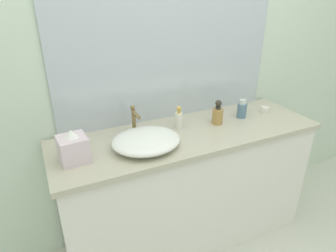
{
  "coord_description": "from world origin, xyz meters",
  "views": [
    {
      "loc": [
        -0.79,
        -1.0,
        1.67
      ],
      "look_at": [
        -0.13,
        0.4,
        0.94
      ],
      "focal_mm": 31.62,
      "sensor_mm": 36.0,
      "label": 1
    }
  ],
  "objects_px": {
    "perfume_bottle": "(242,109)",
    "tissue_box": "(73,148)",
    "lotion_bottle": "(218,114)",
    "candle_jar": "(265,110)",
    "sink_basin": "(146,141)",
    "soap_dispenser": "(179,119)"
  },
  "relations": [
    {
      "from": "lotion_bottle",
      "to": "tissue_box",
      "type": "height_order",
      "value": "tissue_box"
    },
    {
      "from": "sink_basin",
      "to": "candle_jar",
      "type": "height_order",
      "value": "sink_basin"
    },
    {
      "from": "lotion_bottle",
      "to": "perfume_bottle",
      "type": "distance_m",
      "value": 0.21
    },
    {
      "from": "perfume_bottle",
      "to": "candle_jar",
      "type": "xyz_separation_m",
      "value": [
        0.2,
        -0.01,
        -0.04
      ]
    },
    {
      "from": "sink_basin",
      "to": "soap_dispenser",
      "type": "distance_m",
      "value": 0.31
    },
    {
      "from": "lotion_bottle",
      "to": "tissue_box",
      "type": "relative_size",
      "value": 0.92
    },
    {
      "from": "soap_dispenser",
      "to": "perfume_bottle",
      "type": "distance_m",
      "value": 0.47
    },
    {
      "from": "tissue_box",
      "to": "soap_dispenser",
      "type": "bearing_deg",
      "value": 9.72
    },
    {
      "from": "sink_basin",
      "to": "tissue_box",
      "type": "bearing_deg",
      "value": 175.7
    },
    {
      "from": "soap_dispenser",
      "to": "perfume_bottle",
      "type": "bearing_deg",
      "value": -3.87
    },
    {
      "from": "soap_dispenser",
      "to": "tissue_box",
      "type": "height_order",
      "value": "tissue_box"
    },
    {
      "from": "sink_basin",
      "to": "candle_jar",
      "type": "bearing_deg",
      "value": 6.22
    },
    {
      "from": "sink_basin",
      "to": "soap_dispenser",
      "type": "height_order",
      "value": "soap_dispenser"
    },
    {
      "from": "perfume_bottle",
      "to": "tissue_box",
      "type": "bearing_deg",
      "value": -175.86
    },
    {
      "from": "soap_dispenser",
      "to": "lotion_bottle",
      "type": "distance_m",
      "value": 0.26
    },
    {
      "from": "sink_basin",
      "to": "perfume_bottle",
      "type": "xyz_separation_m",
      "value": [
        0.74,
        0.11,
        0.02
      ]
    },
    {
      "from": "candle_jar",
      "to": "sink_basin",
      "type": "bearing_deg",
      "value": -173.78
    },
    {
      "from": "perfume_bottle",
      "to": "tissue_box",
      "type": "xyz_separation_m",
      "value": [
        -1.13,
        -0.08,
        0.02
      ]
    },
    {
      "from": "sink_basin",
      "to": "lotion_bottle",
      "type": "distance_m",
      "value": 0.55
    },
    {
      "from": "lotion_bottle",
      "to": "candle_jar",
      "type": "relative_size",
      "value": 2.78
    },
    {
      "from": "tissue_box",
      "to": "candle_jar",
      "type": "distance_m",
      "value": 1.33
    },
    {
      "from": "soap_dispenser",
      "to": "lotion_bottle",
      "type": "height_order",
      "value": "lotion_bottle"
    }
  ]
}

